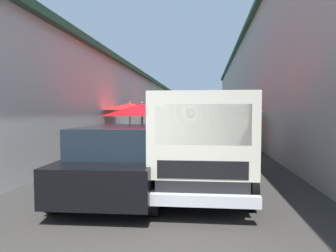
% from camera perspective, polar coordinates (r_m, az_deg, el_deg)
% --- Properties ---
extents(ground, '(90.00, 90.00, 0.00)m').
position_cam_1_polar(ground, '(15.52, 4.91, -3.60)').
color(ground, '#33302D').
extents(building_left_whitewash, '(49.80, 7.50, 4.44)m').
position_cam_1_polar(building_left_whitewash, '(19.30, -15.65, 4.20)').
color(building_left_whitewash, silver).
rests_on(building_left_whitewash, ground).
extents(building_right_concrete, '(49.80, 7.50, 7.13)m').
position_cam_1_polar(building_right_concrete, '(18.73, 27.25, 8.15)').
color(building_right_concrete, '#A39E93').
rests_on(building_right_concrete, ground).
extents(fruit_stall_mid_lane, '(2.36, 2.36, 2.25)m').
position_cam_1_polar(fruit_stall_mid_lane, '(11.67, -8.25, 2.78)').
color(fruit_stall_mid_lane, '#9E9EA3').
rests_on(fruit_stall_mid_lane, ground).
extents(fruit_stall_far_right, '(2.17, 2.17, 2.22)m').
position_cam_1_polar(fruit_stall_far_right, '(7.83, 12.09, 2.56)').
color(fruit_stall_far_right, '#9E9EA3').
rests_on(fruit_stall_far_right, ground).
extents(fruit_stall_near_right, '(2.18, 2.18, 2.28)m').
position_cam_1_polar(fruit_stall_near_right, '(11.90, 14.54, 2.70)').
color(fruit_stall_near_right, '#9E9EA3').
rests_on(fruit_stall_near_right, ground).
extents(fruit_stall_far_left, '(2.69, 2.69, 2.11)m').
position_cam_1_polar(fruit_stall_far_left, '(8.72, -5.87, 2.37)').
color(fruit_stall_far_left, '#9E9EA3').
rests_on(fruit_stall_far_left, ground).
extents(fruit_stall_near_left, '(2.57, 2.57, 2.18)m').
position_cam_1_polar(fruit_stall_near_left, '(16.65, -0.18, 2.64)').
color(fruit_stall_near_left, '#9E9EA3').
rests_on(fruit_stall_near_left, ground).
extents(hatchback_car, '(4.02, 2.15, 1.45)m').
position_cam_1_polar(hatchback_car, '(5.88, -9.98, -6.95)').
color(hatchback_car, black).
rests_on(hatchback_car, ground).
extents(delivery_truck, '(5.01, 2.18, 2.08)m').
position_cam_1_polar(delivery_truck, '(5.51, 6.83, -4.42)').
color(delivery_truck, black).
rests_on(delivery_truck, ground).
extents(vendor_by_crates, '(0.35, 0.62, 1.66)m').
position_cam_1_polar(vendor_by_crates, '(12.19, 6.30, -0.81)').
color(vendor_by_crates, '#665B4C').
rests_on(vendor_by_crates, ground).
extents(vendor_in_shade, '(0.52, 0.45, 1.61)m').
position_cam_1_polar(vendor_in_shade, '(18.60, 8.71, 0.31)').
color(vendor_in_shade, '#665B4C').
rests_on(vendor_in_shade, ground).
extents(parked_scooter, '(1.69, 0.47, 1.14)m').
position_cam_1_polar(parked_scooter, '(14.93, 10.26, -2.16)').
color(parked_scooter, black).
rests_on(parked_scooter, ground).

